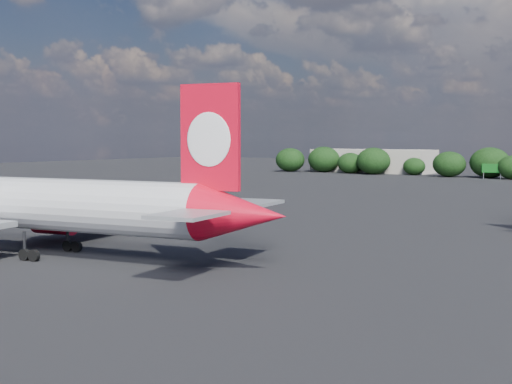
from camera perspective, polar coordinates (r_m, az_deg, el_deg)
The scene contains 4 objects.
ground at distance 106.91m, azimuth 8.33°, elevation -2.28°, with size 500.00×500.00×0.00m, color black.
qantas_airliner at distance 77.46m, azimuth -16.62°, elevation -1.05°, with size 52.70×50.35×17.25m.
terminal_building at distance 253.44m, azimuth 9.33°, elevation 2.47°, with size 42.00×16.00×8.00m.
highway_sign at distance 220.70m, azimuth 18.37°, elevation 1.80°, with size 6.00×0.30×4.50m.
Camera 1 is at (49.62, -33.88, 12.41)m, focal length 50.00 mm.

